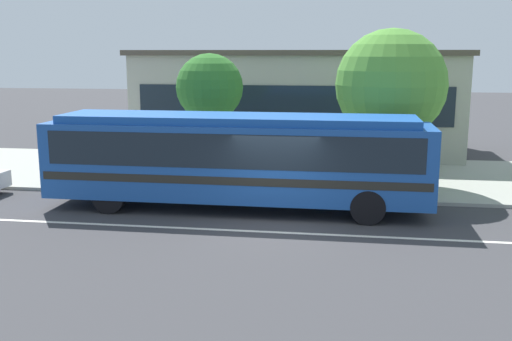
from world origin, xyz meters
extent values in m
plane|color=#39393C|center=(0.00, 0.00, 0.00)|extent=(120.00, 120.00, 0.00)
cube|color=#9C9E94|center=(0.00, 6.81, 0.06)|extent=(60.00, 8.00, 0.12)
cube|color=silver|center=(0.00, -0.80, 0.00)|extent=(56.00, 0.16, 0.01)
cube|color=#1D4D9E|center=(-1.36, 1.46, 1.57)|extent=(11.75, 2.50, 2.28)
cube|color=#184CA1|center=(-1.36, 1.46, 2.83)|extent=(10.81, 2.20, 0.24)
cube|color=#19232D|center=(-1.36, 1.46, 2.02)|extent=(11.04, 2.52, 1.00)
cube|color=black|center=(-1.36, 1.46, 1.15)|extent=(11.51, 2.52, 0.24)
cube|color=#19232D|center=(4.46, 1.43, 2.02)|extent=(0.13, 2.15, 1.09)
cylinder|color=black|center=(2.63, 2.52, 0.50)|extent=(1.00, 0.28, 1.00)
cylinder|color=black|center=(2.62, 0.36, 0.50)|extent=(1.00, 0.28, 1.00)
cylinder|color=black|center=(-5.11, 2.56, 0.50)|extent=(1.00, 0.28, 1.00)
cylinder|color=black|center=(-5.12, 0.39, 0.50)|extent=(1.00, 0.28, 1.00)
cylinder|color=#2D2745|center=(0.01, 4.43, 0.54)|extent=(0.14, 0.14, 0.85)
cylinder|color=#2D2745|center=(-0.12, 4.34, 0.54)|extent=(0.14, 0.14, 0.85)
cylinder|color=#D73040|center=(-0.05, 4.38, 1.25)|extent=(0.47, 0.47, 0.57)
sphere|color=tan|center=(-0.05, 4.38, 1.64)|extent=(0.22, 0.22, 0.22)
cylinder|color=navy|center=(-3.53, 3.78, 0.54)|extent=(0.14, 0.14, 0.84)
cylinder|color=navy|center=(-3.47, 3.92, 0.54)|extent=(0.14, 0.14, 0.84)
cylinder|color=#584A4B|center=(-3.50, 3.85, 1.28)|extent=(0.44, 0.44, 0.65)
sphere|color=#E49B68|center=(-3.50, 3.85, 1.72)|extent=(0.23, 0.23, 0.23)
cylinder|color=navy|center=(-2.86, 3.51, 0.57)|extent=(0.14, 0.14, 0.90)
cylinder|color=navy|center=(-2.90, 3.35, 0.57)|extent=(0.14, 0.14, 0.90)
cylinder|color=green|center=(-2.88, 3.43, 1.32)|extent=(0.42, 0.42, 0.60)
sphere|color=#B5B481|center=(-2.88, 3.43, 1.73)|extent=(0.22, 0.22, 0.22)
cylinder|color=gray|center=(2.07, 3.58, 1.33)|extent=(0.08, 0.08, 2.42)
cube|color=yellow|center=(2.07, 3.58, 2.34)|extent=(0.05, 0.44, 0.56)
cylinder|color=brown|center=(-3.17, 5.68, 1.38)|extent=(0.26, 0.26, 2.53)
sphere|color=#2F7029|center=(-3.17, 5.68, 3.53)|extent=(2.52, 2.52, 2.52)
cylinder|color=brown|center=(3.46, 5.20, 1.23)|extent=(0.35, 0.35, 2.23)
sphere|color=#529638|center=(3.46, 5.20, 3.71)|extent=(3.89, 3.89, 3.89)
cube|color=#A2A194|center=(-0.42, 13.15, 2.34)|extent=(14.86, 7.34, 4.68)
cube|color=#19232D|center=(-0.42, 9.46, 2.57)|extent=(13.67, 0.04, 1.68)
cube|color=#4A4238|center=(-0.42, 13.15, 4.80)|extent=(15.26, 7.74, 0.24)
camera|label=1|loc=(1.96, -16.25, 4.82)|focal=41.71mm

